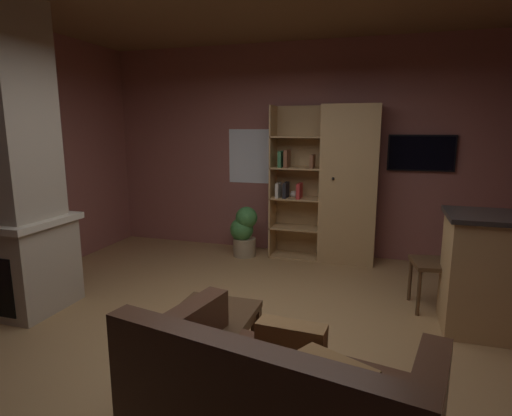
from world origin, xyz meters
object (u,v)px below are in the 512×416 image
leather_couch (279,412)px  table_book_1 (218,310)px  coffee_table (211,324)px  dining_chair (445,257)px  wall_mounted_tv (421,153)px  potted_floor_plant (244,231)px  table_book_0 (201,313)px  bookshelf_cabinet (341,185)px  table_book_2 (214,305)px  stone_fireplace (9,176)px

leather_couch → table_book_1: (-0.64, 0.74, 0.15)m
table_book_1 → coffee_table: bearing=-167.0°
dining_chair → wall_mounted_tv: (-0.17, 1.47, 0.91)m
table_book_1 → wall_mounted_tv: size_ratio=0.17×
leather_couch → potted_floor_plant: size_ratio=2.41×
leather_couch → coffee_table: leather_couch is taller
leather_couch → table_book_0: (-0.76, 0.69, 0.13)m
bookshelf_cabinet → potted_floor_plant: size_ratio=2.93×
coffee_table → potted_floor_plant: 2.71m
table_book_0 → wall_mounted_tv: (1.65, 3.09, 1.00)m
table_book_1 → wall_mounted_tv: wall_mounted_tv is taller
table_book_2 → wall_mounted_tv: 3.53m
wall_mounted_tv → bookshelf_cabinet: bearing=-167.6°
bookshelf_cabinet → dining_chair: (1.13, -1.26, -0.48)m
table_book_1 → table_book_2: size_ratio=0.99×
potted_floor_plant → wall_mounted_tv: size_ratio=0.86×
stone_fireplace → coffee_table: (2.20, -0.42, -0.97)m
wall_mounted_tv → potted_floor_plant: bearing=-169.4°
bookshelf_cabinet → table_book_0: (-0.69, -2.88, -0.58)m
table_book_0 → table_book_2: bearing=44.0°
coffee_table → wall_mounted_tv: wall_mounted_tv is taller
bookshelf_cabinet → coffee_table: bearing=-102.5°
dining_chair → wall_mounted_tv: bearing=96.5°
coffee_table → leather_couch: bearing=-46.3°
table_book_1 → table_book_2: bearing=145.2°
bookshelf_cabinet → dining_chair: bookshelf_cabinet is taller
table_book_2 → potted_floor_plant: potted_floor_plant is taller
dining_chair → coffee_table: bearing=-137.9°
leather_couch → potted_floor_plant: (-1.33, 3.36, 0.06)m
coffee_table → bookshelf_cabinet: bearing=77.5°
stone_fireplace → table_book_2: 2.39m
leather_couch → coffee_table: size_ratio=2.49×
table_book_1 → potted_floor_plant: bearing=104.7°
table_book_1 → dining_chair: size_ratio=0.15×
coffee_table → table_book_2: bearing=70.8°
table_book_2 → wall_mounted_tv: bearing=62.4°
stone_fireplace → table_book_0: stone_fireplace is taller
leather_couch → wall_mounted_tv: 4.05m
table_book_2 → table_book_1: bearing=-34.8°
table_book_0 → table_book_2: (0.08, 0.07, 0.04)m
wall_mounted_tv → table_book_0: bearing=-118.1°
stone_fireplace → coffee_table: size_ratio=4.27×
potted_floor_plant → wall_mounted_tv: 2.51m
stone_fireplace → bookshelf_cabinet: 3.74m
table_book_2 → dining_chair: 2.33m
table_book_0 → potted_floor_plant: 2.73m
coffee_table → table_book_2: table_book_2 is taller
leather_couch → table_book_2: (-0.68, 0.77, 0.18)m
table_book_2 → potted_floor_plant: (-0.65, 2.60, -0.12)m
stone_fireplace → leather_couch: bearing=-21.6°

